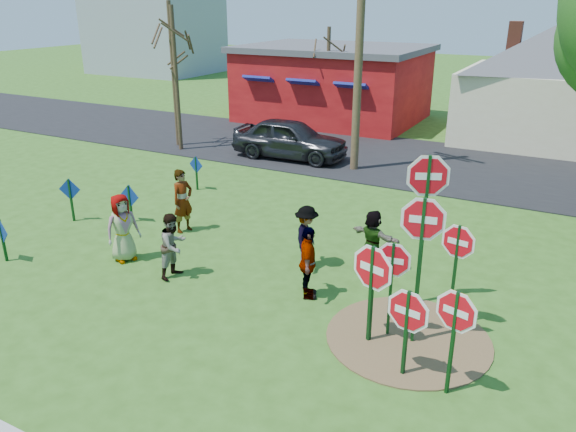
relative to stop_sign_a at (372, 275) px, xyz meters
The scene contains 28 objects.
ground 4.34m from the stop_sign_a, 159.57° to the left, with size 120.00×120.00×0.00m, color #2F5518.
road 13.56m from the stop_sign_a, 106.53° to the left, with size 120.00×7.50×0.04m, color black.
dirt_patch 1.62m from the stop_sign_a, 32.91° to the left, with size 3.20×3.20×0.03m, color brown.
red_building 21.56m from the stop_sign_a, 115.67° to the left, with size 9.40×7.69×3.90m.
cream_house 19.56m from the stop_sign_a, 85.11° to the left, with size 9.40×9.40×6.50m.
distant_building 44.81m from the stop_sign_a, 135.37° to the left, with size 10.00×8.00×8.00m, color #8C939E.
stop_sign_a is the anchor object (origin of this frame).
stop_sign_b 2.23m from the stop_sign_a, 77.73° to the left, with size 1.10×0.49×3.48m.
stop_sign_c 1.13m from the stop_sign_a, 25.88° to the left, with size 1.09×0.25×3.10m.
stop_sign_d 1.80m from the stop_sign_a, 45.70° to the left, with size 0.91×0.20×2.32m.
stop_sign_e 1.17m from the stop_sign_a, 37.89° to the right, with size 1.04×0.22×1.81m.
stop_sign_f 1.90m from the stop_sign_a, 25.98° to the right, with size 0.94×0.28×2.05m.
stop_sign_g 0.46m from the stop_sign_a, 55.97° to the left, with size 0.94×0.13×2.10m.
blue_diamond_a 9.43m from the stop_sign_a, behind, with size 0.65×0.15×1.15m.
blue_diamond_b 10.18m from the stop_sign_a, 169.69° to the left, with size 0.63×0.25×1.32m.
blue_diamond_c 8.84m from the stop_sign_a, 162.93° to the left, with size 0.69×0.07×1.15m.
blue_diamond_d 10.39m from the stop_sign_a, 145.11° to the left, with size 0.61×0.11×1.20m.
person_a 6.78m from the stop_sign_a, behind, with size 0.85×0.56×1.75m, color #3E5386.
person_b 7.16m from the stop_sign_a, 157.31° to the left, with size 0.66×0.44×1.82m, color #216B53.
person_c 5.10m from the stop_sign_a, behind, with size 0.77×0.60×1.59m, color brown.
person_d 3.48m from the stop_sign_a, 137.05° to the left, with size 1.03×0.59×1.59m, color #2E2E33.
person_e 2.14m from the stop_sign_a, 151.26° to the left, with size 0.98×0.41×1.67m, color #4A2C53.
person_f 3.41m from the stop_sign_a, 109.22° to the left, with size 1.35×0.43×1.46m, color #1A4E32.
suv 13.39m from the stop_sign_a, 124.43° to the left, with size 1.91×4.75×1.62m, color #2E2D32.
utility_pole 12.31m from the stop_sign_a, 113.16° to the left, with size 2.28×0.95×9.76m.
bare_tree_west 17.00m from the stop_sign_a, 140.84° to the left, with size 1.80×1.80×6.15m.
bare_tree_east 18.33m from the stop_sign_a, 116.94° to the left, with size 1.80×1.80×4.99m.
bare_tree_mid 16.19m from the stop_sign_a, 141.08° to the left, with size 1.80×1.80×5.99m.
Camera 1 is at (6.83, -10.36, 6.21)m, focal length 35.00 mm.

